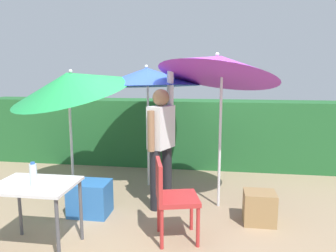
{
  "coord_description": "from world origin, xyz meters",
  "views": [
    {
      "loc": [
        0.64,
        -3.95,
        1.82
      ],
      "look_at": [
        0.0,
        0.3,
        1.1
      ],
      "focal_mm": 34.61,
      "sensor_mm": 36.0,
      "label": 1
    }
  ],
  "objects_px": {
    "umbrella_rainbow": "(219,66)",
    "umbrella_orange": "(147,77)",
    "bottle_water": "(33,175)",
    "chair_plastic": "(171,195)",
    "person_vendor": "(161,139)",
    "folding_table": "(35,192)",
    "umbrella_yellow": "(70,83)",
    "crate_cardboard": "(259,208)",
    "cooler_box": "(90,198)"
  },
  "relations": [
    {
      "from": "umbrella_yellow",
      "to": "chair_plastic",
      "type": "height_order",
      "value": "umbrella_yellow"
    },
    {
      "from": "umbrella_yellow",
      "to": "folding_table",
      "type": "bearing_deg",
      "value": -81.33
    },
    {
      "from": "person_vendor",
      "to": "bottle_water",
      "type": "distance_m",
      "value": 1.7
    },
    {
      "from": "umbrella_yellow",
      "to": "person_vendor",
      "type": "xyz_separation_m",
      "value": [
        1.27,
        -0.06,
        -0.73
      ]
    },
    {
      "from": "crate_cardboard",
      "to": "umbrella_yellow",
      "type": "bearing_deg",
      "value": 171.54
    },
    {
      "from": "umbrella_orange",
      "to": "folding_table",
      "type": "distance_m",
      "value": 2.45
    },
    {
      "from": "person_vendor",
      "to": "cooler_box",
      "type": "bearing_deg",
      "value": -155.03
    },
    {
      "from": "umbrella_yellow",
      "to": "crate_cardboard",
      "type": "bearing_deg",
      "value": -8.46
    },
    {
      "from": "umbrella_rainbow",
      "to": "bottle_water",
      "type": "bearing_deg",
      "value": -140.49
    },
    {
      "from": "person_vendor",
      "to": "bottle_water",
      "type": "height_order",
      "value": "person_vendor"
    },
    {
      "from": "chair_plastic",
      "to": "cooler_box",
      "type": "height_order",
      "value": "chair_plastic"
    },
    {
      "from": "crate_cardboard",
      "to": "folding_table",
      "type": "distance_m",
      "value": 2.56
    },
    {
      "from": "cooler_box",
      "to": "chair_plastic",
      "type": "bearing_deg",
      "value": -22.67
    },
    {
      "from": "umbrella_yellow",
      "to": "umbrella_rainbow",
      "type": "bearing_deg",
      "value": 2.13
    },
    {
      "from": "umbrella_yellow",
      "to": "umbrella_orange",
      "type": "bearing_deg",
      "value": 38.35
    },
    {
      "from": "cooler_box",
      "to": "folding_table",
      "type": "relative_size",
      "value": 0.63
    },
    {
      "from": "cooler_box",
      "to": "bottle_water",
      "type": "height_order",
      "value": "bottle_water"
    },
    {
      "from": "umbrella_yellow",
      "to": "person_vendor",
      "type": "distance_m",
      "value": 1.47
    },
    {
      "from": "person_vendor",
      "to": "cooler_box",
      "type": "height_order",
      "value": "person_vendor"
    },
    {
      "from": "umbrella_yellow",
      "to": "folding_table",
      "type": "xyz_separation_m",
      "value": [
        0.2,
        -1.33,
        -1.04
      ]
    },
    {
      "from": "crate_cardboard",
      "to": "bottle_water",
      "type": "height_order",
      "value": "bottle_water"
    },
    {
      "from": "person_vendor",
      "to": "folding_table",
      "type": "distance_m",
      "value": 1.7
    },
    {
      "from": "umbrella_yellow",
      "to": "crate_cardboard",
      "type": "distance_m",
      "value": 2.96
    },
    {
      "from": "folding_table",
      "to": "bottle_water",
      "type": "relative_size",
      "value": 3.33
    },
    {
      "from": "umbrella_rainbow",
      "to": "folding_table",
      "type": "height_order",
      "value": "umbrella_rainbow"
    },
    {
      "from": "cooler_box",
      "to": "bottle_water",
      "type": "bearing_deg",
      "value": -100.75
    },
    {
      "from": "umbrella_orange",
      "to": "person_vendor",
      "type": "distance_m",
      "value": 1.18
    },
    {
      "from": "cooler_box",
      "to": "umbrella_yellow",
      "type": "bearing_deg",
      "value": 132.22
    },
    {
      "from": "umbrella_orange",
      "to": "cooler_box",
      "type": "distance_m",
      "value": 1.99
    },
    {
      "from": "cooler_box",
      "to": "folding_table",
      "type": "distance_m",
      "value": 0.99
    },
    {
      "from": "umbrella_rainbow",
      "to": "person_vendor",
      "type": "relative_size",
      "value": 1.23
    },
    {
      "from": "folding_table",
      "to": "bottle_water",
      "type": "height_order",
      "value": "bottle_water"
    },
    {
      "from": "umbrella_rainbow",
      "to": "umbrella_yellow",
      "type": "distance_m",
      "value": 2.03
    },
    {
      "from": "umbrella_rainbow",
      "to": "umbrella_yellow",
      "type": "bearing_deg",
      "value": -177.87
    },
    {
      "from": "umbrella_orange",
      "to": "person_vendor",
      "type": "relative_size",
      "value": 1.04
    },
    {
      "from": "folding_table",
      "to": "bottle_water",
      "type": "bearing_deg",
      "value": -62.18
    },
    {
      "from": "umbrella_orange",
      "to": "chair_plastic",
      "type": "distance_m",
      "value": 2.14
    },
    {
      "from": "umbrella_orange",
      "to": "bottle_water",
      "type": "xyz_separation_m",
      "value": [
        -0.69,
        -2.12,
        -0.91
      ]
    },
    {
      "from": "person_vendor",
      "to": "cooler_box",
      "type": "xyz_separation_m",
      "value": [
        -0.86,
        -0.4,
        -0.72
      ]
    },
    {
      "from": "bottle_water",
      "to": "folding_table",
      "type": "bearing_deg",
      "value": 117.82
    },
    {
      "from": "umbrella_orange",
      "to": "folding_table",
      "type": "height_order",
      "value": "umbrella_orange"
    },
    {
      "from": "umbrella_rainbow",
      "to": "umbrella_orange",
      "type": "relative_size",
      "value": 1.18
    },
    {
      "from": "umbrella_rainbow",
      "to": "chair_plastic",
      "type": "distance_m",
      "value": 1.77
    },
    {
      "from": "cooler_box",
      "to": "crate_cardboard",
      "type": "relative_size",
      "value": 1.28
    },
    {
      "from": "umbrella_orange",
      "to": "umbrella_yellow",
      "type": "height_order",
      "value": "umbrella_yellow"
    },
    {
      "from": "umbrella_rainbow",
      "to": "folding_table",
      "type": "distance_m",
      "value": 2.62
    },
    {
      "from": "chair_plastic",
      "to": "folding_table",
      "type": "distance_m",
      "value": 1.39
    },
    {
      "from": "crate_cardboard",
      "to": "bottle_water",
      "type": "bearing_deg",
      "value": -156.16
    },
    {
      "from": "umbrella_rainbow",
      "to": "chair_plastic",
      "type": "relative_size",
      "value": 2.59
    },
    {
      "from": "cooler_box",
      "to": "bottle_water",
      "type": "distance_m",
      "value": 1.13
    }
  ]
}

